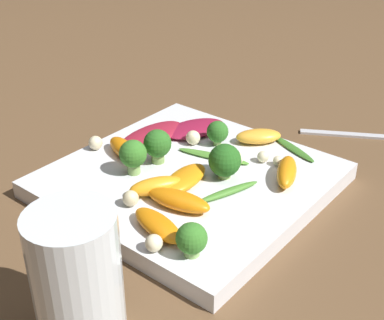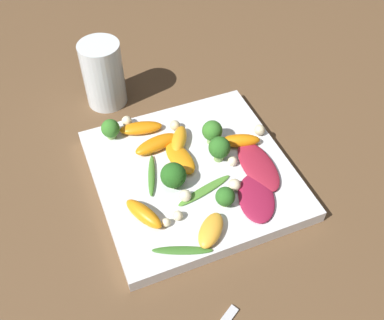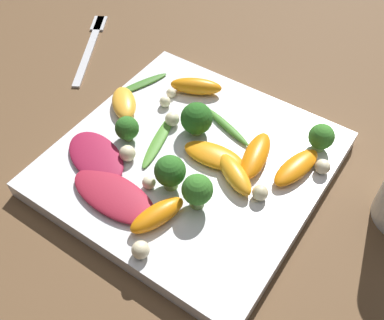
{
  "view_description": "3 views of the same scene",
  "coord_description": "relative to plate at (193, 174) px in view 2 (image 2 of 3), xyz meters",
  "views": [
    {
      "loc": [
        0.34,
        -0.42,
        0.34
      ],
      "look_at": [
        -0.01,
        0.02,
        0.03
      ],
      "focal_mm": 50.0,
      "sensor_mm": 36.0,
      "label": 1
    },
    {
      "loc": [
        0.17,
        0.41,
        0.54
      ],
      "look_at": [
        -0.0,
        -0.01,
        0.04
      ],
      "focal_mm": 42.0,
      "sensor_mm": 36.0,
      "label": 2
    },
    {
      "loc": [
        -0.28,
        -0.19,
        0.41
      ],
      "look_at": [
        -0.01,
        -0.01,
        0.03
      ],
      "focal_mm": 42.0,
      "sensor_mm": 36.0,
      "label": 3
    }
  ],
  "objects": [
    {
      "name": "macadamia_nut_1",
      "position": [
        0.03,
        0.05,
        0.02
      ],
      "size": [
        0.02,
        0.02,
        0.02
      ],
      "color": "beige",
      "rests_on": "plate"
    },
    {
      "name": "broccoli_floret_0",
      "position": [
        -0.05,
        -0.01,
        0.03
      ],
      "size": [
        0.03,
        0.03,
        0.04
      ],
      "color": "#7A9E51",
      "rests_on": "plate"
    },
    {
      "name": "broccoli_floret_1",
      "position": [
        0.1,
        -0.11,
        0.03
      ],
      "size": [
        0.03,
        0.03,
        0.03
      ],
      "color": "#84AD5B",
      "rests_on": "plate"
    },
    {
      "name": "macadamia_nut_7",
      "position": [
        -0.01,
        -0.09,
        0.02
      ],
      "size": [
        0.02,
        0.02,
        0.02
      ],
      "color": "beige",
      "rests_on": "plate"
    },
    {
      "name": "arugula_sprig_1",
      "position": [
        0.07,
        0.13,
        0.01
      ],
      "size": [
        0.08,
        0.04,
        0.0
      ],
      "color": "#3D7528",
      "rests_on": "plate"
    },
    {
      "name": "macadamia_nut_4",
      "position": [
        0.06,
        -0.13,
        0.02
      ],
      "size": [
        0.02,
        0.02,
        0.02
      ],
      "color": "beige",
      "rests_on": "plate"
    },
    {
      "name": "radicchio_leaf_0",
      "position": [
        -0.09,
        0.03,
        0.02
      ],
      "size": [
        0.05,
        0.11,
        0.01
      ],
      "color": "maroon",
      "rests_on": "plate"
    },
    {
      "name": "macadamia_nut_2",
      "position": [
        0.05,
        0.08,
        0.02
      ],
      "size": [
        0.01,
        0.01,
        0.01
      ],
      "color": "beige",
      "rests_on": "plate"
    },
    {
      "name": "orange_segment_0",
      "position": [
        0.02,
        0.12,
        0.02
      ],
      "size": [
        0.06,
        0.06,
        0.02
      ],
      "color": "#FCAD33",
      "rests_on": "plate"
    },
    {
      "name": "arugula_sprig_0",
      "position": [
        0.0,
        0.05,
        0.01
      ],
      "size": [
        0.09,
        0.04,
        0.0
      ],
      "color": "#518E33",
      "rests_on": "plate"
    },
    {
      "name": "macadamia_nut_0",
      "position": [
        -0.06,
        0.01,
        0.02
      ],
      "size": [
        0.01,
        0.01,
        0.01
      ],
      "color": "beige",
      "rests_on": "plate"
    },
    {
      "name": "drinking_glass",
      "position": [
        0.07,
        -0.23,
        0.05
      ],
      "size": [
        0.07,
        0.07,
        0.12
      ],
      "color": "white",
      "rests_on": "ground_plane"
    },
    {
      "name": "arugula_sprig_2",
      "position": [
        0.06,
        -0.01,
        0.01
      ],
      "size": [
        0.04,
        0.08,
        0.01
      ],
      "color": "#47842D",
      "rests_on": "plate"
    },
    {
      "name": "radicchio_leaf_1",
      "position": [
        -0.06,
        0.09,
        0.02
      ],
      "size": [
        0.08,
        0.1,
        0.01
      ],
      "color": "maroon",
      "rests_on": "plate"
    },
    {
      "name": "orange_segment_4",
      "position": [
        0.0,
        -0.06,
        0.02
      ],
      "size": [
        0.05,
        0.06,
        0.02
      ],
      "color": "orange",
      "rests_on": "plate"
    },
    {
      "name": "orange_segment_2",
      "position": [
        0.04,
        -0.06,
        0.02
      ],
      "size": [
        0.08,
        0.04,
        0.02
      ],
      "color": "orange",
      "rests_on": "plate"
    },
    {
      "name": "broccoli_floret_3",
      "position": [
        -0.05,
        -0.04,
        0.03
      ],
      "size": [
        0.03,
        0.03,
        0.04
      ],
      "color": "#84AD5B",
      "rests_on": "plate"
    },
    {
      "name": "plate",
      "position": [
        0.0,
        0.0,
        0.0
      ],
      "size": [
        0.29,
        0.29,
        0.02
      ],
      "color": "white",
      "rests_on": "ground_plane"
    },
    {
      "name": "macadamia_nut_6",
      "position": [
        0.07,
        0.08,
        0.02
      ],
      "size": [
        0.01,
        0.01,
        0.01
      ],
      "color": "beige",
      "rests_on": "plate"
    },
    {
      "name": "ground_plane",
      "position": [
        0.0,
        0.0,
        -0.01
      ],
      "size": [
        2.4,
        2.4,
        0.0
      ],
      "primitive_type": "plane",
      "color": "brown"
    },
    {
      "name": "macadamia_nut_3",
      "position": [
        -0.13,
        -0.03,
        0.02
      ],
      "size": [
        0.02,
        0.02,
        0.02
      ],
      "color": "beige",
      "rests_on": "plate"
    },
    {
      "name": "broccoli_floret_4",
      "position": [
        -0.02,
        0.08,
        0.03
      ],
      "size": [
        0.03,
        0.03,
        0.03
      ],
      "color": "#84AD5B",
      "rests_on": "plate"
    },
    {
      "name": "macadamia_nut_5",
      "position": [
        -0.04,
        0.06,
        0.02
      ],
      "size": [
        0.02,
        0.02,
        0.02
      ],
      "color": "beige",
      "rests_on": "plate"
    },
    {
      "name": "broccoli_floret_2",
      "position": [
        0.04,
        0.02,
        0.03
      ],
      "size": [
        0.04,
        0.04,
        0.04
      ],
      "color": "#84AD5B",
      "rests_on": "plate"
    },
    {
      "name": "orange_segment_1",
      "position": [
        -0.09,
        -0.02,
        0.02
      ],
      "size": [
        0.07,
        0.04,
        0.02
      ],
      "color": "orange",
      "rests_on": "plate"
    },
    {
      "name": "orange_segment_5",
      "position": [
        0.01,
        -0.02,
        0.02
      ],
      "size": [
        0.04,
        0.08,
        0.01
      ],
      "color": "orange",
      "rests_on": "plate"
    },
    {
      "name": "orange_segment_6",
      "position": [
        0.05,
        -0.11,
        0.02
      ],
      "size": [
        0.07,
        0.04,
        0.02
      ],
      "color": "orange",
      "rests_on": "plate"
    },
    {
      "name": "orange_segment_3",
      "position": [
        0.1,
        0.06,
        0.02
      ],
      "size": [
        0.05,
        0.07,
        0.02
      ],
      "color": "orange",
      "rests_on": "plate"
    }
  ]
}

